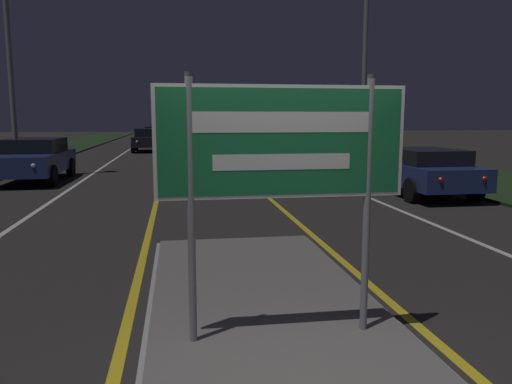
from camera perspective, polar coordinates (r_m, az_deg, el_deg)
The scene contains 16 objects.
median_island at distance 4.98m, azimuth 2.81°, elevation -16.54°, with size 2.62×7.93×0.10m.
verge_right at distance 25.54m, azimuth 15.19°, elevation 3.41°, with size 5.00×100.00×0.08m.
centre_line_yellow_left at distance 28.30m, azimuth -10.13°, elevation 3.96°, with size 0.12×70.00×0.01m.
centre_line_yellow_right at distance 28.40m, azimuth -4.06°, elevation 4.09°, with size 0.12×70.00×0.01m.
lane_line_white_left at distance 28.48m, azimuth -15.58°, elevation 3.81°, with size 0.12×70.00×0.01m.
lane_line_white_right at distance 28.75m, azimuth 1.32°, elevation 4.16°, with size 0.12×70.00×0.01m.
edge_line_white_left at distance 28.98m, azimuth -21.50°, elevation 3.61°, with size 0.10×70.00×0.01m.
edge_line_white_right at distance 29.44m, azimuth 7.09°, elevation 4.20°, with size 0.10×70.00×0.01m.
highway_sign at distance 4.52m, azimuth 2.99°, elevation 4.47°, with size 2.29×0.07×2.44m.
car_receding_0 at distance 14.82m, azimuth 18.34°, elevation 2.44°, with size 1.98×4.37×1.31m.
car_receding_1 at distance 27.17m, azimuth -1.98°, elevation 5.65°, with size 2.02×4.16×1.57m.
car_receding_2 at distance 37.12m, azimuth -3.90°, elevation 6.29°, with size 1.91×4.20×1.47m.
car_receding_3 at distance 50.32m, azimuth -1.53°, elevation 6.84°, with size 1.87×4.79×1.43m.
car_approaching_0 at distance 18.66m, azimuth -24.01°, elevation 3.51°, with size 2.02×4.61×1.45m.
car_approaching_1 at distance 33.23m, azimuth -12.20°, elevation 5.91°, with size 1.97×4.09×1.49m.
car_approaching_2 at distance 43.90m, azimuth -11.43°, elevation 6.47°, with size 2.00×4.11×1.43m.
Camera 1 is at (-0.94, -3.21, 2.14)m, focal length 35.00 mm.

